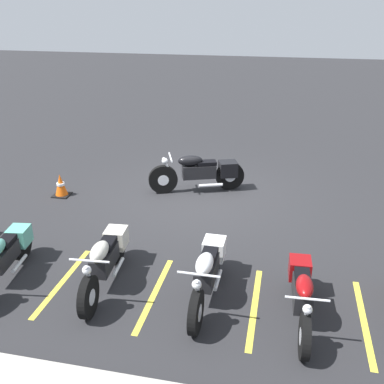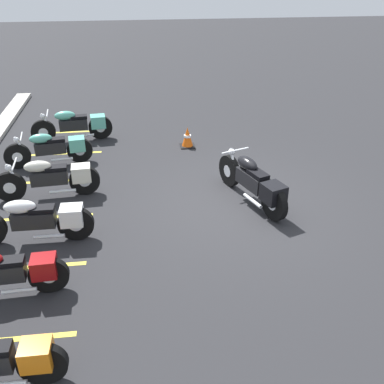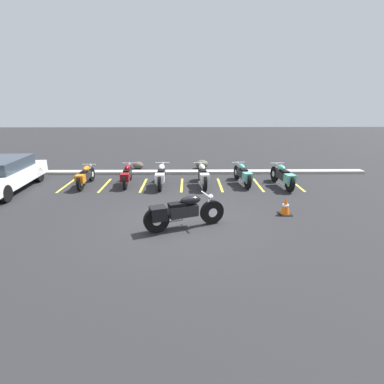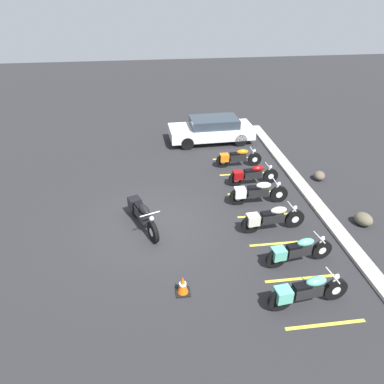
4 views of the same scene
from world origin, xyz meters
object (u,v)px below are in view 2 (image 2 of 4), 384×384
(parked_bike_1, at_px, (5,273))
(parked_bike_5, at_px, (76,125))
(traffic_cone, at_px, (187,138))
(motorcycle_black_featured, at_px, (254,182))
(parked_bike_3, at_px, (52,178))
(parked_bike_4, at_px, (53,148))
(parked_bike_2, at_px, (38,220))

(parked_bike_1, distance_m, parked_bike_5, 6.65)
(traffic_cone, bearing_deg, motorcycle_black_featured, -162.82)
(parked_bike_5, height_order, traffic_cone, parked_bike_5)
(motorcycle_black_featured, relative_size, parked_bike_1, 1.10)
(parked_bike_3, bearing_deg, parked_bike_1, 81.21)
(motorcycle_black_featured, distance_m, traffic_cone, 3.52)
(parked_bike_3, xyz_separation_m, traffic_cone, (2.53, -3.26, -0.21))
(parked_bike_4, bearing_deg, parked_bike_5, -111.93)
(motorcycle_black_featured, distance_m, parked_bike_4, 5.23)
(motorcycle_black_featured, distance_m, parked_bike_5, 5.90)
(parked_bike_2, height_order, parked_bike_5, parked_bike_5)
(parked_bike_2, bearing_deg, motorcycle_black_featured, -167.46)
(parked_bike_2, bearing_deg, parked_bike_3, -90.02)
(parked_bike_2, relative_size, parked_bike_4, 1.05)
(parked_bike_3, bearing_deg, parked_bike_5, -97.28)
(parked_bike_4, bearing_deg, parked_bike_2, 85.90)
(parked_bike_4, bearing_deg, parked_bike_3, 90.03)
(parked_bike_2, distance_m, parked_bike_5, 5.15)
(parked_bike_1, relative_size, parked_bike_3, 0.94)
(traffic_cone, bearing_deg, parked_bike_3, 127.84)
(motorcycle_black_featured, xyz_separation_m, parked_bike_2, (-0.93, 4.31, -0.04))
(parked_bike_1, height_order, parked_bike_2, parked_bike_2)
(parked_bike_5, bearing_deg, motorcycle_black_featured, 128.11)
(parked_bike_2, relative_size, parked_bike_3, 1.00)
(parked_bike_1, bearing_deg, parked_bike_2, -101.54)
(parked_bike_3, height_order, parked_bike_4, parked_bike_3)
(traffic_cone, bearing_deg, parked_bike_1, 148.83)
(motorcycle_black_featured, relative_size, parked_bike_5, 1.03)
(parked_bike_5, bearing_deg, parked_bike_4, 69.60)
(motorcycle_black_featured, height_order, parked_bike_5, motorcycle_black_featured)
(parked_bike_2, xyz_separation_m, traffic_cone, (4.29, -3.27, -0.21))
(parked_bike_3, height_order, parked_bike_5, parked_bike_5)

